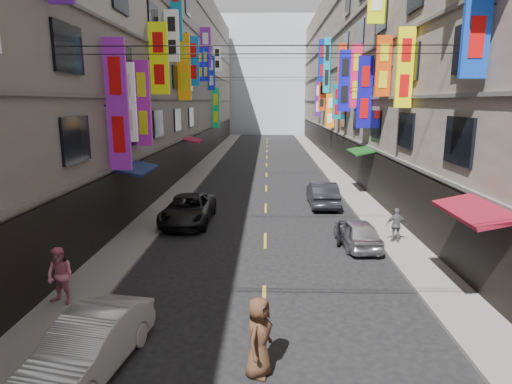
# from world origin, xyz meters

# --- Properties ---
(sidewalk_left) EXTENTS (2.00, 90.00, 0.12)m
(sidewalk_left) POSITION_xyz_m (-6.00, 42.00, 0.06)
(sidewalk_left) COLOR slate
(sidewalk_left) RESTS_ON ground
(sidewalk_right) EXTENTS (2.00, 90.00, 0.12)m
(sidewalk_right) POSITION_xyz_m (6.00, 42.00, 0.06)
(sidewalk_right) COLOR slate
(sidewalk_right) RESTS_ON ground
(building_row_left) EXTENTS (10.14, 90.00, 19.00)m
(building_row_left) POSITION_xyz_m (-11.99, 42.00, 9.49)
(building_row_left) COLOR gray
(building_row_left) RESTS_ON ground
(building_row_right) EXTENTS (10.14, 90.00, 19.00)m
(building_row_right) POSITION_xyz_m (11.99, 42.00, 9.49)
(building_row_right) COLOR #AEA092
(building_row_right) RESTS_ON ground
(haze_block) EXTENTS (18.00, 8.00, 22.00)m
(haze_block) POSITION_xyz_m (0.00, 92.00, 11.00)
(haze_block) COLOR #ACB3C0
(haze_block) RESTS_ON ground
(shop_signage) EXTENTS (14.00, 55.00, 12.79)m
(shop_signage) POSITION_xyz_m (-0.10, 34.70, 9.10)
(shop_signage) COLOR #1017C0
(shop_signage) RESTS_ON ground
(street_awnings) EXTENTS (13.99, 35.20, 0.41)m
(street_awnings) POSITION_xyz_m (-1.26, 26.00, 3.00)
(street_awnings) COLOR #144D21
(street_awnings) RESTS_ON ground
(overhead_cables) EXTENTS (14.00, 38.04, 1.24)m
(overhead_cables) POSITION_xyz_m (0.00, 30.00, 8.80)
(overhead_cables) COLOR black
(overhead_cables) RESTS_ON ground
(lane_markings) EXTENTS (0.12, 80.20, 0.01)m
(lane_markings) POSITION_xyz_m (0.00, 39.00, 0.00)
(lane_markings) COLOR gold
(lane_markings) RESTS_ON ground
(scooter_far_right) EXTENTS (0.72, 1.77, 1.14)m
(scooter_far_right) POSITION_xyz_m (3.38, 23.88, 0.44)
(scooter_far_right) COLOR black
(scooter_far_right) RESTS_ON ground
(car_left_mid) EXTENTS (2.08, 4.32, 1.36)m
(car_left_mid) POSITION_xyz_m (-4.00, 14.21, 0.68)
(car_left_mid) COLOR silver
(car_left_mid) RESTS_ON ground
(car_left_far) EXTENTS (2.42, 5.15, 1.42)m
(car_left_far) POSITION_xyz_m (-4.00, 26.80, 0.71)
(car_left_far) COLOR black
(car_left_far) RESTS_ON ground
(car_right_mid) EXTENTS (1.71, 3.73, 1.24)m
(car_right_mid) POSITION_xyz_m (4.00, 23.30, 0.62)
(car_right_mid) COLOR #BCBBC0
(car_right_mid) RESTS_ON ground
(car_right_far) EXTENTS (1.58, 4.47, 1.47)m
(car_right_far) POSITION_xyz_m (3.40, 30.67, 0.74)
(car_right_far) COLOR #27272F
(car_right_far) RESTS_ON ground
(pedestrian_lfar) EXTENTS (0.99, 0.80, 1.78)m
(pedestrian_lfar) POSITION_xyz_m (-6.17, 17.40, 1.01)
(pedestrian_lfar) COLOR pink
(pedestrian_lfar) RESTS_ON sidewalk_left
(pedestrian_rfar) EXTENTS (0.93, 0.57, 1.53)m
(pedestrian_rfar) POSITION_xyz_m (5.74, 23.59, 0.89)
(pedestrian_rfar) COLOR #5D5D60
(pedestrian_rfar) RESTS_ON sidewalk_right
(pedestrian_crossing) EXTENTS (0.93, 1.10, 1.90)m
(pedestrian_crossing) POSITION_xyz_m (-0.09, 14.25, 0.95)
(pedestrian_crossing) COLOR #4E311F
(pedestrian_crossing) RESTS_ON ground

